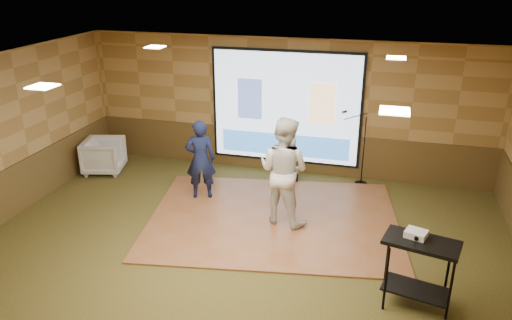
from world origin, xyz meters
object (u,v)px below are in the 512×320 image
(duffel_bag, at_px, (288,175))
(av_table, at_px, (419,260))
(banquet_chair, at_px, (104,156))
(mic_stand, at_px, (360,162))
(player_right, at_px, (284,171))
(player_left, at_px, (201,159))
(projector_screen, at_px, (285,109))
(dance_floor, at_px, (273,219))
(projector, at_px, (416,234))

(duffel_bag, bearing_deg, av_table, -55.70)
(banquet_chair, height_order, duffel_bag, banquet_chair)
(mic_stand, bearing_deg, player_right, -96.78)
(player_left, distance_m, player_right, 1.89)
(av_table, bearing_deg, projector_screen, 122.97)
(av_table, height_order, banquet_chair, av_table)
(dance_floor, bearing_deg, player_left, 161.93)
(projector_screen, height_order, duffel_bag, projector_screen)
(av_table, bearing_deg, player_right, 140.53)
(player_left, relative_size, projector, 5.88)
(dance_floor, distance_m, duffel_bag, 1.83)
(mic_stand, height_order, banquet_chair, mic_stand)
(player_left, bearing_deg, dance_floor, 143.12)
(av_table, distance_m, banquet_chair, 7.39)
(av_table, xyz_separation_m, banquet_chair, (-6.68, 3.14, -0.34))
(projector_screen, distance_m, player_left, 2.32)
(dance_floor, relative_size, player_right, 2.30)
(mic_stand, bearing_deg, projector, -52.40)
(dance_floor, xyz_separation_m, duffel_bag, (-0.09, 1.83, 0.12))
(dance_floor, bearing_deg, projector_screen, 96.98)
(player_right, relative_size, duffel_bag, 4.58)
(dance_floor, relative_size, duffel_bag, 10.53)
(dance_floor, distance_m, banquet_chair, 4.41)
(player_left, height_order, projector, player_left)
(player_left, relative_size, player_right, 0.81)
(player_right, xyz_separation_m, banquet_chair, (-4.40, 1.27, -0.63))
(player_right, distance_m, projector, 2.82)
(projector, distance_m, mic_stand, 4.03)
(av_table, bearing_deg, banquet_chair, 154.78)
(banquet_chair, bearing_deg, projector_screen, -88.90)
(mic_stand, bearing_deg, av_table, -51.63)
(mic_stand, distance_m, duffel_bag, 1.56)
(projector, relative_size, duffel_bag, 0.63)
(dance_floor, distance_m, projector, 3.18)
(projector, height_order, duffel_bag, projector)
(player_left, relative_size, duffel_bag, 3.73)
(av_table, relative_size, banquet_chair, 1.20)
(player_left, height_order, player_right, player_right)
(dance_floor, height_order, player_left, player_left)
(av_table, height_order, projector, projector)
(player_left, bearing_deg, av_table, 130.25)
(projector_screen, relative_size, av_table, 3.23)
(dance_floor, bearing_deg, duffel_bag, 92.91)
(av_table, relative_size, mic_stand, 0.63)
(player_right, relative_size, mic_stand, 1.22)
(dance_floor, height_order, banquet_chair, banquet_chair)
(projector_screen, xyz_separation_m, mic_stand, (1.69, -0.27, -0.98))
(projector, bearing_deg, player_right, 159.68)
(banquet_chair, distance_m, duffel_bag, 4.18)
(player_left, relative_size, mic_stand, 0.99)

